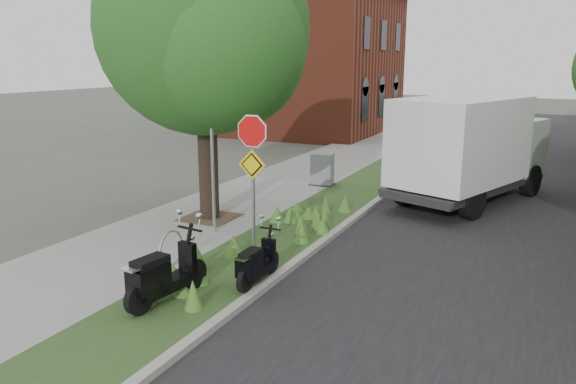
# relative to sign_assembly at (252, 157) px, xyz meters

# --- Properties ---
(ground) EXTENTS (120.00, 120.00, 0.00)m
(ground) POSITION_rel_sign_assembly_xyz_m (1.40, -0.58, -2.33)
(ground) COLOR #4C5147
(ground) RESTS_ON ground
(sidewalk_near) EXTENTS (3.50, 60.00, 0.12)m
(sidewalk_near) POSITION_rel_sign_assembly_xyz_m (-2.85, 9.42, -2.27)
(sidewalk_near) COLOR gray
(sidewalk_near) RESTS_ON ground
(verge) EXTENTS (2.00, 60.00, 0.12)m
(verge) POSITION_rel_sign_assembly_xyz_m (-0.10, 9.42, -2.27)
(verge) COLOR #28441D
(verge) RESTS_ON ground
(kerb_near) EXTENTS (0.20, 60.00, 0.13)m
(kerb_near) POSITION_rel_sign_assembly_xyz_m (0.90, 9.42, -2.26)
(kerb_near) COLOR #9E9991
(kerb_near) RESTS_ON ground
(road) EXTENTS (7.00, 60.00, 0.01)m
(road) POSITION_rel_sign_assembly_xyz_m (4.40, 9.42, -2.32)
(road) COLOR black
(road) RESTS_ON ground
(street_tree_main) EXTENTS (6.21, 5.54, 7.66)m
(street_tree_main) POSITION_rel_sign_assembly_xyz_m (-2.68, 2.28, 2.48)
(street_tree_main) COLOR black
(street_tree_main) RESTS_ON ground
(bare_post) EXTENTS (0.08, 0.08, 4.00)m
(bare_post) POSITION_rel_sign_assembly_xyz_m (-1.80, 1.22, -0.21)
(bare_post) COLOR #A5A8AD
(bare_post) RESTS_ON ground
(bike_hoop) EXTENTS (0.06, 0.78, 0.77)m
(bike_hoop) POSITION_rel_sign_assembly_xyz_m (-1.30, -1.18, -1.83)
(bike_hoop) COLOR #A5A8AD
(bike_hoop) RESTS_ON ground
(sign_assembly) EXTENTS (0.94, 0.08, 3.22)m
(sign_assembly) POSITION_rel_sign_assembly_xyz_m (0.00, 0.00, 0.00)
(sign_assembly) COLOR #A5A8AD
(sign_assembly) RESTS_ON ground
(brick_building) EXTENTS (9.40, 10.40, 8.30)m
(brick_building) POSITION_rel_sign_assembly_xyz_m (-8.10, 21.42, 1.88)
(brick_building) COLOR maroon
(brick_building) RESTS_ON ground
(scooter_near) EXTENTS (0.55, 1.92, 0.92)m
(scooter_near) POSITION_rel_sign_assembly_xyz_m (-0.31, -2.83, -1.76)
(scooter_near) COLOR black
(scooter_near) RESTS_ON ground
(scooter_far) EXTENTS (0.31, 1.53, 0.73)m
(scooter_far) POSITION_rel_sign_assembly_xyz_m (0.76, -1.34, -1.85)
(scooter_far) COLOR black
(scooter_far) RESTS_ON ground
(box_truck) EXTENTS (4.22, 6.50, 2.75)m
(box_truck) POSITION_rel_sign_assembly_xyz_m (3.32, 7.48, -0.53)
(box_truck) COLOR #262628
(box_truck) RESTS_ON ground
(utility_cabinet) EXTENTS (0.84, 0.59, 1.07)m
(utility_cabinet) POSITION_rel_sign_assembly_xyz_m (-1.40, 7.30, -1.69)
(utility_cabinet) COLOR #262628
(utility_cabinet) RESTS_ON ground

